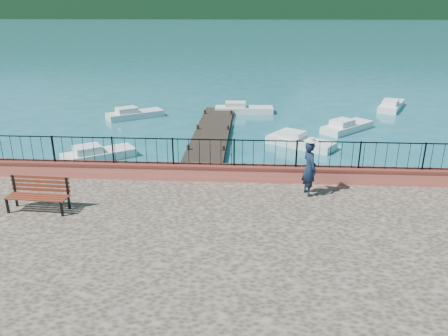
# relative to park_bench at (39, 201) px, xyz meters

# --- Properties ---
(ground) EXTENTS (2000.00, 2000.00, 0.00)m
(ground) POSITION_rel_park_bench_xyz_m (6.20, -0.81, -1.51)
(ground) COLOR #19596B
(ground) RESTS_ON ground
(parapet) EXTENTS (28.00, 0.46, 0.58)m
(parapet) POSITION_rel_park_bench_xyz_m (6.20, 2.89, -0.02)
(parapet) COLOR #C46746
(parapet) RESTS_ON promenade
(railing) EXTENTS (27.00, 0.05, 0.95)m
(railing) POSITION_rel_park_bench_xyz_m (6.20, 2.89, 0.74)
(railing) COLOR black
(railing) RESTS_ON parapet
(dock) EXTENTS (2.00, 16.00, 0.30)m
(dock) POSITION_rel_park_bench_xyz_m (4.20, 11.19, -1.36)
(dock) COLOR #2D231C
(dock) RESTS_ON ground
(far_forest) EXTENTS (900.00, 60.00, 18.00)m
(far_forest) POSITION_rel_park_bench_xyz_m (6.20, 299.19, 7.49)
(far_forest) COLOR black
(far_forest) RESTS_ON ground
(companion_hill) EXTENTS (448.00, 384.00, 180.00)m
(companion_hill) POSITION_rel_park_bench_xyz_m (226.20, 559.19, -1.51)
(companion_hill) COLOR #142D23
(companion_hill) RESTS_ON ground
(park_bench) EXTENTS (1.93, 0.73, 1.06)m
(park_bench) POSITION_rel_park_bench_xyz_m (0.00, 0.00, 0.00)
(park_bench) COLOR black
(park_bench) RESTS_ON promenade
(person) EXTENTS (0.64, 0.78, 1.85)m
(person) POSITION_rel_park_bench_xyz_m (8.43, 1.80, 0.61)
(person) COLOR black
(person) RESTS_ON promenade
(hat) EXTENTS (0.44, 0.44, 0.12)m
(hat) POSITION_rel_park_bench_xyz_m (8.43, 1.80, 1.60)
(hat) COLOR silver
(hat) RESTS_ON person
(boat_0) EXTENTS (3.60, 3.10, 0.80)m
(boat_0) POSITION_rel_park_bench_xyz_m (-1.06, 8.28, -1.11)
(boat_0) COLOR silver
(boat_0) RESTS_ON ground
(boat_1) EXTENTS (3.81, 3.12, 0.80)m
(boat_1) POSITION_rel_park_bench_xyz_m (9.18, 11.06, -1.11)
(boat_1) COLOR silver
(boat_1) RESTS_ON ground
(boat_2) EXTENTS (3.60, 3.56, 0.80)m
(boat_2) POSITION_rel_park_bench_xyz_m (12.36, 14.52, -1.11)
(boat_2) COLOR white
(boat_2) RESTS_ON ground
(boat_3) EXTENTS (3.86, 3.19, 0.80)m
(boat_3) POSITION_rel_park_bench_xyz_m (-1.46, 16.97, -1.11)
(boat_3) COLOR silver
(boat_3) RESTS_ON ground
(boat_4) EXTENTS (4.15, 1.44, 0.80)m
(boat_4) POSITION_rel_park_bench_xyz_m (5.95, 18.95, -1.11)
(boat_4) COLOR silver
(boat_4) RESTS_ON ground
(boat_5) EXTENTS (2.92, 4.28, 0.80)m
(boat_5) POSITION_rel_park_bench_xyz_m (16.88, 20.96, -1.11)
(boat_5) COLOR white
(boat_5) RESTS_ON ground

